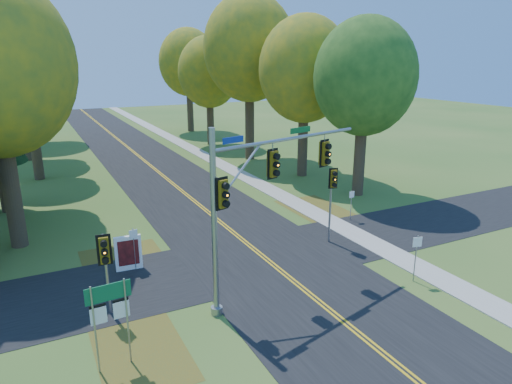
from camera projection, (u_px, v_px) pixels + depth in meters
name	position (u px, v px, depth m)	size (l,w,h in m)	color
ground	(282.00, 272.00, 21.84)	(160.00, 160.00, 0.00)	#315C20
road_main	(282.00, 272.00, 21.84)	(8.00, 160.00, 0.02)	black
road_cross	(263.00, 257.00, 23.55)	(60.00, 6.00, 0.02)	black
centerline_left	(281.00, 272.00, 21.79)	(0.10, 160.00, 0.01)	gold
centerline_right	(284.00, 272.00, 21.88)	(0.10, 160.00, 0.01)	gold
sidewalk_east	(382.00, 248.00, 24.52)	(1.60, 160.00, 0.06)	#9E998E
leaf_patch_w_near	(128.00, 266.00, 22.45)	(4.00, 6.00, 0.00)	brown
leaf_patch_e	(326.00, 214.00, 29.92)	(3.50, 8.00, 0.00)	brown
leaf_patch_w_far	(140.00, 350.00, 16.03)	(3.00, 5.00, 0.00)	brown
tree_e_a	(365.00, 78.00, 31.93)	(7.20, 7.20, 12.73)	#38281C
tree_e_b	(305.00, 70.00, 37.39)	(7.60, 7.60, 13.33)	#38281C
tree_w_c	(27.00, 83.00, 36.40)	(6.80, 6.80, 11.91)	#38281C
tree_e_c	(250.00, 49.00, 43.35)	(8.80, 8.80, 15.79)	#38281C
tree_w_d	(16.00, 58.00, 43.08)	(8.20, 8.20, 14.56)	#38281C
tree_e_d	(209.00, 72.00, 51.63)	(7.00, 7.00, 12.32)	#38281C
tree_w_e	(27.00, 56.00, 52.84)	(8.40, 8.40, 14.97)	#38281C
tree_e_e	(189.00, 63.00, 61.05)	(7.80, 7.80, 13.74)	#38281C
traffic_mast	(256.00, 190.00, 18.20)	(8.04, 2.55, 7.51)	gray
east_signal_pole	(333.00, 187.00, 24.39)	(0.49, 0.58, 4.28)	gray
ped_signal_pole	(105.00, 256.00, 17.45)	(0.55, 0.64, 3.50)	gray
route_sign_cluster	(110.00, 308.00, 14.59)	(1.45, 0.18, 3.11)	gray
info_kiosk	(128.00, 253.00, 21.89)	(1.27, 0.28, 1.75)	white
reg_sign_e_north	(351.00, 200.00, 28.48)	(0.38, 0.06, 1.96)	gray
reg_sign_e_south	(416.00, 250.00, 20.56)	(0.42, 0.14, 2.25)	gray
reg_sign_w	(134.00, 242.00, 21.74)	(0.41, 0.09, 2.13)	gray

